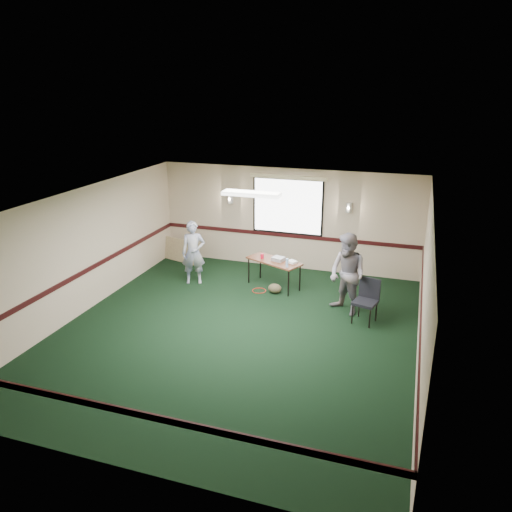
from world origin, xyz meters
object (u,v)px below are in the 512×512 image
(person_right, at_px, (347,274))
(conference_chair, at_px, (367,297))
(person_left, at_px, (193,253))
(folding_table, at_px, (274,262))
(projector, at_px, (278,259))

(person_right, bearing_deg, conference_chair, 7.78)
(person_left, bearing_deg, person_right, -30.24)
(folding_table, bearing_deg, conference_chair, -2.52)
(conference_chair, relative_size, person_left, 0.59)
(folding_table, relative_size, projector, 5.34)
(folding_table, height_order, person_right, person_right)
(projector, bearing_deg, folding_table, -158.66)
(conference_chair, distance_m, person_left, 4.43)
(projector, xyz_separation_m, conference_chair, (2.26, -1.18, -0.19))
(folding_table, distance_m, person_left, 2.01)
(folding_table, relative_size, person_left, 0.94)
(person_right, bearing_deg, person_left, -151.60)
(projector, relative_size, conference_chair, 0.30)
(folding_table, xyz_separation_m, person_left, (-1.98, -0.36, 0.15))
(person_left, bearing_deg, folding_table, -11.76)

